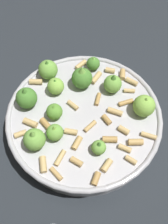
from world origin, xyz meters
The scene contains 2 objects.
ground_plane centered at (0.00, 0.00, 0.00)m, with size 2.40×2.40×0.00m, color #23282D.
cooking_pan centered at (0.00, 0.00, 0.03)m, with size 0.34×0.34×0.11m.
Camera 1 is at (0.28, -0.02, 0.52)m, focal length 40.34 mm.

